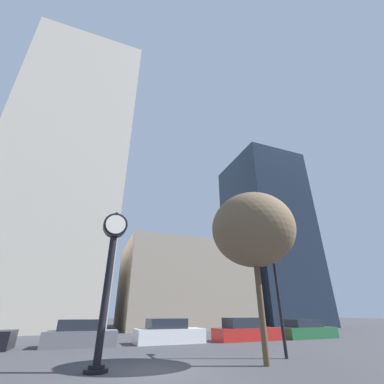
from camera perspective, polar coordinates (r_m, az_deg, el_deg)
ground_plane at (r=10.32m, az=-8.56°, el=-34.67°), size 200.00×200.00×0.00m
building_tall_tower at (r=38.59m, az=-25.55°, el=4.94°), size 13.98×12.00×39.13m
building_storefront_row at (r=35.94m, az=-2.32°, el=-20.06°), size 15.13×12.00×10.01m
building_glass_modern at (r=44.28m, az=16.23°, el=-9.23°), size 10.30×12.00×26.50m
street_clock at (r=10.41m, az=-17.79°, el=-15.41°), size 0.92×0.77×5.45m
car_grey at (r=17.99m, az=-23.54°, el=-27.12°), size 4.02×1.99×1.39m
car_white at (r=18.72m, az=-5.25°, el=-28.68°), size 4.34×1.99×1.41m
car_red at (r=20.70m, az=11.81°, el=-27.97°), size 4.71×1.93×1.43m
car_green at (r=23.88m, az=23.96°, el=-26.25°), size 4.64×2.04×1.29m
street_lamp_right at (r=13.69m, az=16.77°, el=-15.74°), size 0.36×1.57×5.54m
bare_tree at (r=11.76m, az=13.37°, el=-8.14°), size 3.60×3.60×6.69m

